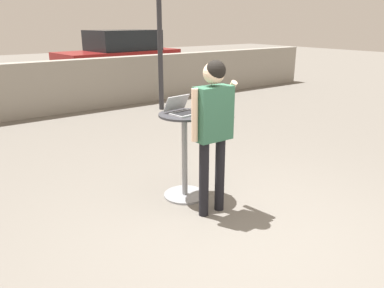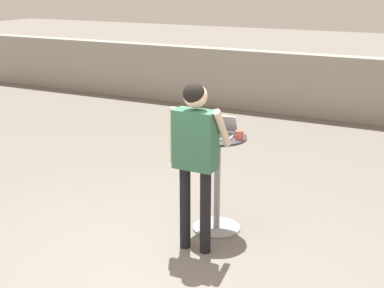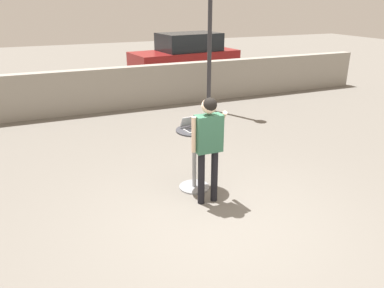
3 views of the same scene
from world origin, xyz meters
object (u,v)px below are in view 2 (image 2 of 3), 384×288
(cafe_table, at_px, (217,178))
(coffee_mug, at_px, (239,135))
(standing_person, at_px, (195,146))
(laptop, at_px, (218,132))

(cafe_table, distance_m, coffee_mug, 0.57)
(coffee_mug, bearing_deg, standing_person, -114.31)
(coffee_mug, height_order, standing_person, standing_person)
(cafe_table, xyz_separation_m, coffee_mug, (0.24, 0.00, 0.52))
(coffee_mug, xyz_separation_m, standing_person, (-0.24, -0.53, -0.00))
(cafe_table, distance_m, laptop, 0.52)
(coffee_mug, distance_m, standing_person, 0.59)
(cafe_table, height_order, standing_person, standing_person)
(standing_person, bearing_deg, laptop, 90.88)
(laptop, distance_m, coffee_mug, 0.25)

